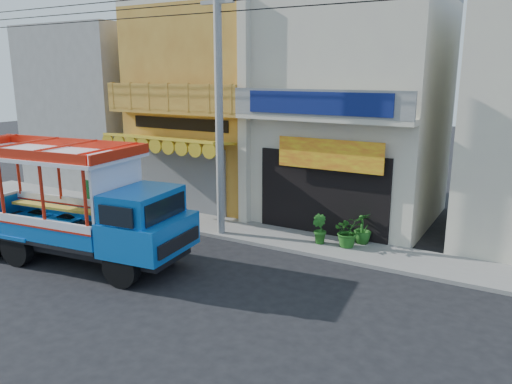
# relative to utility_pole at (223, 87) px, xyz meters

# --- Properties ---
(ground) EXTENTS (90.00, 90.00, 0.00)m
(ground) POSITION_rel_utility_pole_xyz_m (0.85, -3.30, -5.03)
(ground) COLOR black
(ground) RESTS_ON ground
(sidewalk) EXTENTS (30.00, 2.00, 0.12)m
(sidewalk) POSITION_rel_utility_pole_xyz_m (0.85, 0.70, -4.97)
(sidewalk) COLOR slate
(sidewalk) RESTS_ON ground
(shophouse_left) EXTENTS (6.00, 7.50, 8.24)m
(shophouse_left) POSITION_rel_utility_pole_xyz_m (-3.15, 4.66, -0.92)
(shophouse_left) COLOR #AB6F26
(shophouse_left) RESTS_ON ground
(shophouse_right) EXTENTS (6.00, 6.75, 8.24)m
(shophouse_right) POSITION_rel_utility_pole_xyz_m (2.85, 4.66, -0.93)
(shophouse_right) COLOR beige
(shophouse_right) RESTS_ON ground
(party_pilaster) EXTENTS (0.35, 0.30, 8.00)m
(party_pilaster) POSITION_rel_utility_pole_xyz_m (-0.15, 1.55, -1.03)
(party_pilaster) COLOR beige
(party_pilaster) RESTS_ON ground
(filler_building_left) EXTENTS (6.00, 6.00, 7.60)m
(filler_building_left) POSITION_rel_utility_pole_xyz_m (-10.15, 4.70, -1.23)
(filler_building_left) COLOR gray
(filler_building_left) RESTS_ON ground
(utility_pole) EXTENTS (28.00, 0.26, 9.00)m
(utility_pole) POSITION_rel_utility_pole_xyz_m (0.00, 0.00, 0.00)
(utility_pole) COLOR gray
(utility_pole) RESTS_ON ground
(songthaew_truck) EXTENTS (7.69, 3.23, 3.48)m
(songthaew_truck) POSITION_rel_utility_pole_xyz_m (-2.13, -4.02, -3.35)
(songthaew_truck) COLOR black
(songthaew_truck) RESTS_ON ground
(green_sign) EXTENTS (0.60, 0.31, 0.92)m
(green_sign) POSITION_rel_utility_pole_xyz_m (-7.32, 0.73, -4.53)
(green_sign) COLOR black
(green_sign) RESTS_ON sidewalk
(potted_plant_a) EXTENTS (1.20, 1.17, 1.02)m
(potted_plant_a) POSITION_rel_utility_pole_xyz_m (4.10, 0.85, -4.40)
(potted_plant_a) COLOR #1F5A19
(potted_plant_a) RESTS_ON sidewalk
(potted_plant_b) EXTENTS (0.64, 0.60, 0.92)m
(potted_plant_b) POSITION_rel_utility_pole_xyz_m (3.17, 0.71, -4.45)
(potted_plant_b) COLOR #1F5A19
(potted_plant_b) RESTS_ON sidewalk
(potted_plant_c) EXTENTS (0.76, 0.76, 1.00)m
(potted_plant_c) POSITION_rel_utility_pole_xyz_m (4.38, 1.40, -4.41)
(potted_plant_c) COLOR #1F5A19
(potted_plant_c) RESTS_ON sidewalk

